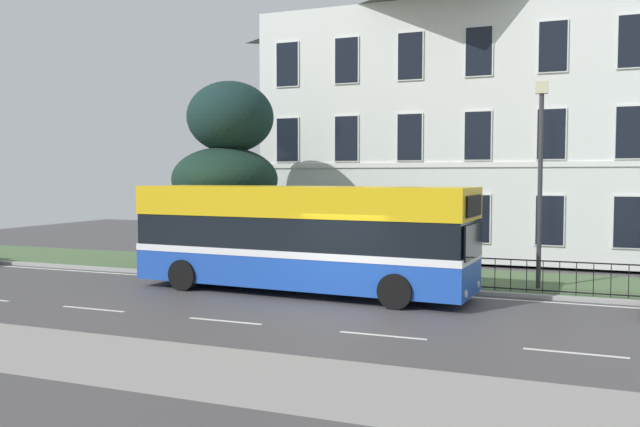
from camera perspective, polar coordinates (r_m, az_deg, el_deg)
name	(u,v)px	position (r m, az deg, el deg)	size (l,w,h in m)	color
ground_plane	(338,308)	(18.04, 1.60, -8.14)	(60.00, 56.00, 0.18)	#464446
georgian_townhouse	(466,112)	(32.02, 12.47, 8.59)	(16.42, 11.05, 12.81)	silver
iron_verge_railing	(406,269)	(21.01, 7.43, -4.77)	(13.69, 0.04, 0.97)	black
evergreen_tree	(226,197)	(25.53, -8.15, 1.42)	(4.83, 4.83, 7.58)	#423328
single_decker_bus	(300,237)	(20.05, -1.70, -2.03)	(10.62, 3.19, 3.23)	#1D4AB3
street_lamp_post	(540,170)	(21.08, 18.50, 3.60)	(0.36, 0.24, 6.26)	#333338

